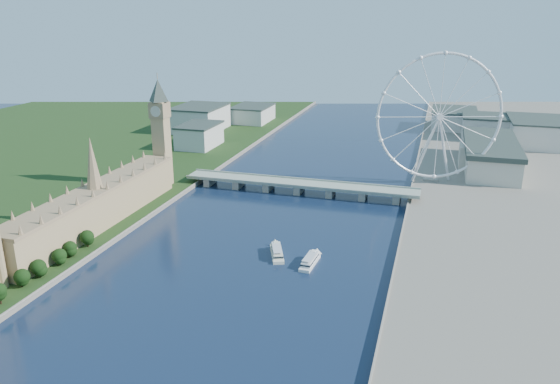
% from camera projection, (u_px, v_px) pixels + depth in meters
% --- Properties ---
extents(parliament_range, '(24.00, 200.00, 70.00)m').
position_uv_depth(parliament_range, '(97.00, 206.00, 421.27)').
color(parliament_range, tan).
rests_on(parliament_range, ground).
extents(big_ben, '(20.02, 20.02, 110.00)m').
position_uv_depth(big_ben, '(160.00, 119.00, 504.35)').
color(big_ben, tan).
rests_on(big_ben, ground).
extents(westminster_bridge, '(220.00, 22.00, 9.50)m').
position_uv_depth(westminster_bridge, '(299.00, 186.00, 509.01)').
color(westminster_bridge, gray).
rests_on(westminster_bridge, ground).
extents(london_eye, '(113.60, 39.12, 124.30)m').
position_uv_depth(london_eye, '(439.00, 117.00, 507.72)').
color(london_eye, silver).
rests_on(london_eye, ground).
extents(county_hall, '(54.00, 144.00, 35.00)m').
position_uv_depth(county_hall, '(488.00, 170.00, 582.50)').
color(county_hall, beige).
rests_on(county_hall, ground).
extents(city_skyline, '(505.00, 280.00, 32.00)m').
position_uv_depth(city_skyline, '(376.00, 124.00, 731.92)').
color(city_skyline, beige).
rests_on(city_skyline, ground).
extents(tour_boat_near, '(19.05, 32.08, 6.94)m').
position_uv_depth(tour_boat_near, '(277.00, 256.00, 379.15)').
color(tour_boat_near, beige).
rests_on(tour_boat_near, ground).
extents(tour_boat_far, '(9.70, 30.64, 6.68)m').
position_uv_depth(tour_boat_far, '(310.00, 264.00, 366.32)').
color(tour_boat_far, white).
rests_on(tour_boat_far, ground).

